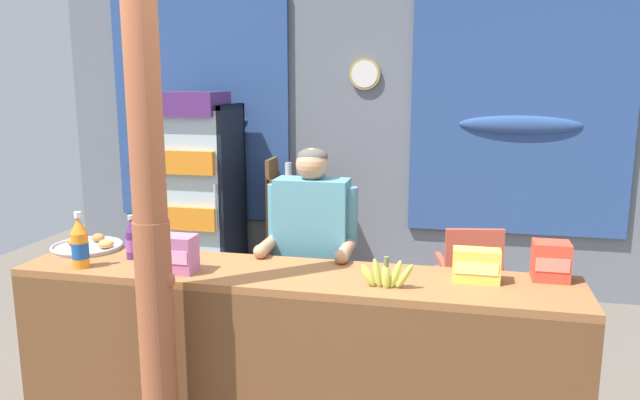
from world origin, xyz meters
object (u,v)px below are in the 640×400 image
snack_box_instant_noodle (476,265)px  banana_bunch (386,275)px  snack_box_wafer (179,254)px  soda_bottle_orange_soda (80,244)px  timber_post (151,232)px  bottle_shelf_rack (296,223)px  drink_fridge (200,185)px  plastic_lawn_chair (469,273)px  soda_bottle_grape_soda (131,240)px  snack_box_crackers (551,261)px  pastry_tray (88,246)px  shopkeeper (312,242)px  stall_counter (286,346)px

snack_box_instant_noodle → banana_bunch: bearing=-155.8°
snack_box_instant_noodle → snack_box_wafer: bearing=-172.8°
snack_box_wafer → soda_bottle_orange_soda: bearing=-175.6°
timber_post → bottle_shelf_rack: timber_post is taller
drink_fridge → snack_box_instant_noodle: (2.36, -2.03, 0.03)m
plastic_lawn_chair → soda_bottle_grape_soda: size_ratio=3.46×
snack_box_crackers → pastry_tray: bearing=-179.6°
shopkeeper → snack_box_crackers: 1.33m
shopkeeper → banana_bunch: (0.51, -0.60, 0.03)m
soda_bottle_grape_soda → snack_box_wafer: 0.40m
stall_counter → pastry_tray: 1.37m
shopkeeper → soda_bottle_orange_soda: (-1.11, -0.64, 0.09)m
bottle_shelf_rack → snack_box_wafer: bottle_shelf_rack is taller
plastic_lawn_chair → shopkeeper: shopkeeper is taller
drink_fridge → soda_bottle_orange_soda: (0.32, -2.26, 0.08)m
snack_box_instant_noodle → shopkeeper: bearing=156.2°
shopkeeper → snack_box_instant_noodle: 1.02m
drink_fridge → soda_bottle_grape_soda: (0.50, -2.05, 0.05)m
bottle_shelf_rack → snack_box_crackers: (1.88, -2.09, 0.39)m
soda_bottle_grape_soda → pastry_tray: soda_bottle_grape_soda is taller
stall_counter → bottle_shelf_rack: bottle_shelf_rack is taller
stall_counter → shopkeeper: size_ratio=1.91×
timber_post → banana_bunch: timber_post is taller
bottle_shelf_rack → snack_box_instant_noodle: bearing=-55.4°
timber_post → bottle_shelf_rack: (-0.05, 2.71, -0.59)m
bottle_shelf_rack → stall_counter: bearing=-76.1°
timber_post → snack_box_instant_noodle: bearing=18.9°
stall_counter → shopkeeper: bearing=90.5°
snack_box_crackers → snack_box_instant_noodle: (-0.36, -0.11, -0.01)m
timber_post → soda_bottle_orange_soda: bearing=154.3°
soda_bottle_grape_soda → pastry_tray: bearing=161.9°
timber_post → soda_bottle_grape_soda: size_ratio=10.29×
plastic_lawn_chair → snack_box_instant_noodle: 1.63m
snack_box_instant_noodle → snack_box_wafer: 1.51m
bottle_shelf_rack → soda_bottle_orange_soda: size_ratio=4.03×
pastry_tray → banana_bunch: 1.82m
shopkeeper → pastry_tray: shopkeeper is taller
stall_counter → snack_box_wafer: snack_box_wafer is taller
stall_counter → snack_box_instant_noodle: (0.93, 0.18, 0.44)m
snack_box_wafer → banana_bunch: bearing=-0.1°
timber_post → shopkeeper: timber_post is taller
stall_counter → bottle_shelf_rack: (-0.59, 2.38, 0.06)m
soda_bottle_grape_soda → snack_box_crackers: 2.23m
stall_counter → soda_bottle_orange_soda: bearing=-177.2°
plastic_lawn_chair → snack_box_instant_noodle: size_ratio=3.74×
snack_box_crackers → snack_box_wafer: 1.88m
stall_counter → banana_bunch: 0.66m
drink_fridge → snack_box_instant_noodle: drink_fridge is taller
snack_box_wafer → banana_bunch: snack_box_wafer is taller
stall_counter → banana_bunch: banana_bunch is taller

